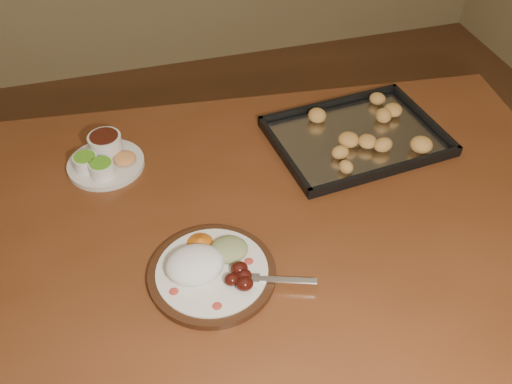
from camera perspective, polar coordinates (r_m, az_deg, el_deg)
name	(u,v)px	position (r m, az deg, el deg)	size (l,w,h in m)	color
dining_table	(242,252)	(1.26, -1.39, -6.01)	(1.58, 1.05, 0.75)	brown
dinner_plate	(210,268)	(1.09, -4.66, -7.58)	(0.30, 0.24, 0.06)	#321A0E
condiment_saucer	(104,158)	(1.35, -14.95, 3.31)	(0.17, 0.17, 0.06)	silver
baking_tray	(356,136)	(1.40, 10.01, 5.52)	(0.43, 0.33, 0.04)	black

